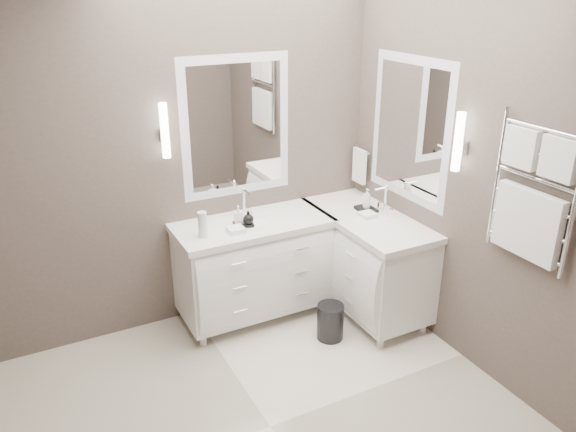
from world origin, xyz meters
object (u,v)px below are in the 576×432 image
vanity_back (254,263)px  vanity_right (366,257)px  waste_bin (330,322)px  towel_ladder (532,200)px

vanity_back → vanity_right: 0.93m
vanity_back → vanity_right: bearing=-20.4°
vanity_right → waste_bin: 0.65m
towel_ladder → waste_bin: (-0.71, 1.05, -1.25)m
towel_ladder → waste_bin: towel_ladder is taller
vanity_back → towel_ladder: towel_ladder is taller
vanity_back → waste_bin: size_ratio=4.27×
waste_bin → vanity_back: bearing=123.9°
vanity_right → vanity_back: bearing=159.6°
towel_ladder → vanity_back: bearing=124.1°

